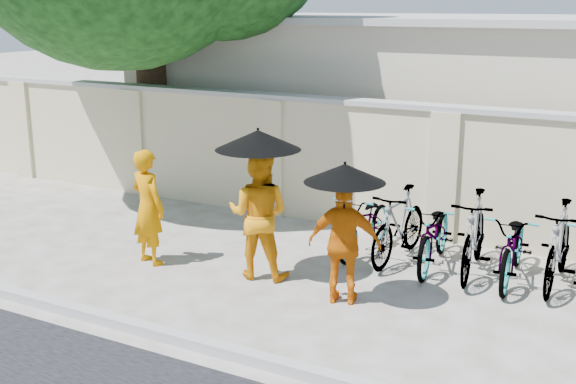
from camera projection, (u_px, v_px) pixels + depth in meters
The scene contains 15 objects.
ground at pixel (222, 282), 9.49m from camera, with size 80.00×80.00×0.00m, color #B6B5B2.
kerb at pixel (137, 327), 8.03m from camera, with size 40.00×0.16×0.12m, color #A1A1A1.
compound_wall at pixel (385, 169), 11.49m from camera, with size 20.00×0.30×2.00m, color beige.
building_behind at pixel (504, 107), 14.10m from camera, with size 14.00×6.00×3.20m, color beige.
monk_left at pixel (148, 207), 10.01m from camera, with size 0.60×0.39×1.63m, color #D17C00.
monk_center at pixel (259, 215), 9.49m from camera, with size 0.84×0.65×1.73m, color orange.
parasol_center at pixel (258, 140), 9.14m from camera, with size 1.10×1.10×1.03m.
monk_right at pixel (345, 244), 8.67m from camera, with size 0.88×0.37×1.51m, color #D06208.
parasol_right at pixel (345, 173), 8.37m from camera, with size 0.97×0.97×0.90m.
bike_0 at pixel (366, 223), 10.51m from camera, with size 0.61×1.74×0.91m, color #9392A1.
bike_1 at pixel (399, 225), 10.19m from camera, with size 0.49×1.74×1.05m, color #9392A1.
bike_2 at pixel (435, 234), 9.93m from camera, with size 0.64×1.82×0.96m, color #9392A1.
bike_3 at pixel (474, 234), 9.66m from camera, with size 0.52×1.85×1.11m, color #9392A1.
bike_4 at pixel (514, 246), 9.42m from camera, with size 0.65×1.85×0.97m, color #9392A1.
bike_5 at pixel (558, 246), 9.23m from camera, with size 0.51×1.82×1.09m, color #9392A1.
Camera 1 is at (5.02, -7.38, 3.55)m, focal length 45.00 mm.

